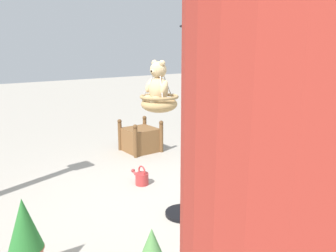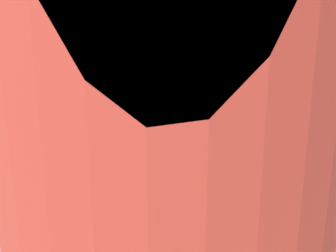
{
  "view_description": "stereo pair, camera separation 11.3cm",
  "coord_description": "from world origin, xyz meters",
  "px_view_note": "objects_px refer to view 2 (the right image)",
  "views": [
    {
      "loc": [
        -2.79,
        2.67,
        1.96
      ],
      "look_at": [
        -0.03,
        0.11,
        1.11
      ],
      "focal_mm": 34.66,
      "sensor_mm": 36.0,
      "label": 1
    },
    {
      "loc": [
        -2.87,
        2.58,
        1.96
      ],
      "look_at": [
        -0.03,
        0.11,
        1.11
      ],
      "focal_mm": 34.66,
      "sensor_mm": 36.0,
      "label": 2
    }
  ],
  "objects_px": {
    "display_pole_central": "(183,163)",
    "potted_plant_flowering_red": "(23,236)",
    "wooden_planter_box": "(144,138)",
    "watering_can": "(143,178)",
    "hanging_basket_left_high": "(211,93)",
    "teddy_bear": "(157,85)",
    "potted_plant_fern_front": "(252,175)",
    "hanging_basket_with_teddy": "(159,103)"
  },
  "relations": [
    {
      "from": "display_pole_central",
      "to": "potted_plant_flowering_red",
      "type": "xyz_separation_m",
      "value": [
        0.12,
        1.83,
        -0.29
      ]
    },
    {
      "from": "display_pole_central",
      "to": "potted_plant_flowering_red",
      "type": "bearing_deg",
      "value": 86.22
    },
    {
      "from": "wooden_planter_box",
      "to": "potted_plant_flowering_red",
      "type": "bearing_deg",
      "value": 127.27
    },
    {
      "from": "display_pole_central",
      "to": "watering_can",
      "type": "relative_size",
      "value": 6.45
    },
    {
      "from": "hanging_basket_left_high",
      "to": "wooden_planter_box",
      "type": "distance_m",
      "value": 4.08
    },
    {
      "from": "display_pole_central",
      "to": "potted_plant_flowering_red",
      "type": "relative_size",
      "value": 2.96
    },
    {
      "from": "wooden_planter_box",
      "to": "teddy_bear",
      "type": "bearing_deg",
      "value": 146.4
    },
    {
      "from": "potted_plant_fern_front",
      "to": "watering_can",
      "type": "distance_m",
      "value": 1.62
    },
    {
      "from": "hanging_basket_with_teddy",
      "to": "hanging_basket_left_high",
      "type": "relative_size",
      "value": 0.97
    },
    {
      "from": "teddy_bear",
      "to": "potted_plant_flowering_red",
      "type": "xyz_separation_m",
      "value": [
        -0.03,
        1.55,
        -1.23
      ]
    },
    {
      "from": "teddy_bear",
      "to": "watering_can",
      "type": "xyz_separation_m",
      "value": [
        0.95,
        -0.49,
        -1.52
      ]
    },
    {
      "from": "potted_plant_flowering_red",
      "to": "potted_plant_fern_front",
      "type": "bearing_deg",
      "value": -94.61
    },
    {
      "from": "potted_plant_flowering_red",
      "to": "teddy_bear",
      "type": "bearing_deg",
      "value": -88.93
    },
    {
      "from": "display_pole_central",
      "to": "teddy_bear",
      "type": "xyz_separation_m",
      "value": [
        0.15,
        0.27,
        0.94
      ]
    },
    {
      "from": "display_pole_central",
      "to": "wooden_planter_box",
      "type": "xyz_separation_m",
      "value": [
        2.48,
        -1.28,
        -0.42
      ]
    },
    {
      "from": "hanging_basket_left_high",
      "to": "potted_plant_fern_front",
      "type": "bearing_deg",
      "value": -67.0
    },
    {
      "from": "hanging_basket_with_teddy",
      "to": "watering_can",
      "type": "distance_m",
      "value": 1.69
    },
    {
      "from": "potted_plant_flowering_red",
      "to": "watering_can",
      "type": "distance_m",
      "value": 2.29
    },
    {
      "from": "teddy_bear",
      "to": "potted_plant_flowering_red",
      "type": "bearing_deg",
      "value": 91.07
    },
    {
      "from": "display_pole_central",
      "to": "hanging_basket_left_high",
      "type": "relative_size",
      "value": 4.02
    },
    {
      "from": "potted_plant_fern_front",
      "to": "hanging_basket_with_teddy",
      "type": "bearing_deg",
      "value": 79.54
    },
    {
      "from": "display_pole_central",
      "to": "wooden_planter_box",
      "type": "distance_m",
      "value": 2.82
    },
    {
      "from": "wooden_planter_box",
      "to": "potted_plant_flowering_red",
      "type": "distance_m",
      "value": 3.9
    },
    {
      "from": "watering_can",
      "to": "wooden_planter_box",
      "type": "bearing_deg",
      "value": -37.54
    },
    {
      "from": "hanging_basket_with_teddy",
      "to": "hanging_basket_left_high",
      "type": "distance_m",
      "value": 1.11
    },
    {
      "from": "hanging_basket_with_teddy",
      "to": "watering_can",
      "type": "relative_size",
      "value": 1.56
    },
    {
      "from": "display_pole_central",
      "to": "wooden_planter_box",
      "type": "bearing_deg",
      "value": -27.22
    },
    {
      "from": "hanging_basket_with_teddy",
      "to": "potted_plant_fern_front",
      "type": "height_order",
      "value": "hanging_basket_with_teddy"
    },
    {
      "from": "teddy_bear",
      "to": "potted_plant_fern_front",
      "type": "xyz_separation_m",
      "value": [
        -0.28,
        -1.53,
        -1.37
      ]
    },
    {
      "from": "hanging_basket_left_high",
      "to": "potted_plant_flowering_red",
      "type": "xyz_separation_m",
      "value": [
        1.02,
        1.27,
        -1.25
      ]
    },
    {
      "from": "teddy_bear",
      "to": "wooden_planter_box",
      "type": "bearing_deg",
      "value": -33.6
    },
    {
      "from": "teddy_bear",
      "to": "wooden_planter_box",
      "type": "distance_m",
      "value": 3.11
    },
    {
      "from": "hanging_basket_left_high",
      "to": "potted_plant_flowering_red",
      "type": "relative_size",
      "value": 0.74
    },
    {
      "from": "teddy_bear",
      "to": "watering_can",
      "type": "height_order",
      "value": "teddy_bear"
    },
    {
      "from": "hanging_basket_left_high",
      "to": "watering_can",
      "type": "distance_m",
      "value": 2.64
    },
    {
      "from": "teddy_bear",
      "to": "wooden_planter_box",
      "type": "height_order",
      "value": "teddy_bear"
    },
    {
      "from": "potted_plant_fern_front",
      "to": "wooden_planter_box",
      "type": "bearing_deg",
      "value": -0.54
    },
    {
      "from": "hanging_basket_with_teddy",
      "to": "potted_plant_fern_front",
      "type": "relative_size",
      "value": 1.03
    },
    {
      "from": "hanging_basket_left_high",
      "to": "potted_plant_flowering_red",
      "type": "height_order",
      "value": "hanging_basket_left_high"
    },
    {
      "from": "teddy_bear",
      "to": "hanging_basket_left_high",
      "type": "relative_size",
      "value": 0.84
    },
    {
      "from": "display_pole_central",
      "to": "watering_can",
      "type": "bearing_deg",
      "value": -11.09
    },
    {
      "from": "hanging_basket_with_teddy",
      "to": "wooden_planter_box",
      "type": "height_order",
      "value": "hanging_basket_with_teddy"
    }
  ]
}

